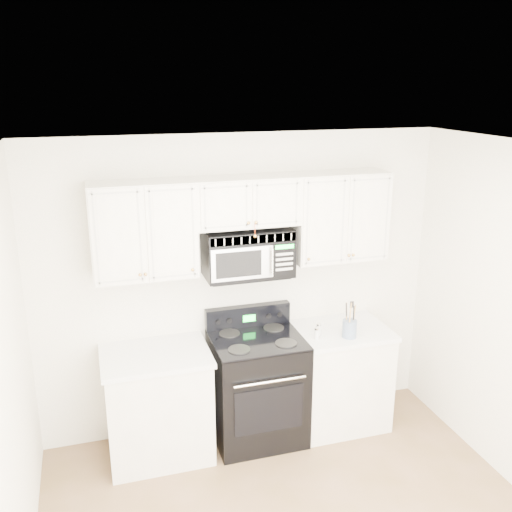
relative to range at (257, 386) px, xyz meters
name	(u,v)px	position (x,y,z in m)	size (l,w,h in m)	color
room	(320,384)	(-0.05, -1.43, 0.82)	(3.51, 3.51, 2.61)	brown
base_cabinet_left	(158,407)	(-0.85, 0.01, -0.06)	(0.86, 0.65, 0.92)	silver
base_cabinet_right	(337,379)	(0.75, 0.01, -0.06)	(0.86, 0.65, 0.92)	silver
range	(257,386)	(0.00, 0.00, 0.00)	(0.76, 0.69, 1.12)	black
upper_cabinets	(246,218)	(-0.05, 0.15, 1.45)	(2.44, 0.37, 0.75)	silver
microwave	(248,253)	(-0.04, 0.13, 1.16)	(0.72, 0.41, 0.40)	black
utensil_crock	(349,328)	(0.76, -0.17, 0.52)	(0.12, 0.12, 0.32)	slate
shaker_salt	(317,333)	(0.49, -0.13, 0.49)	(0.04, 0.04, 0.10)	beige
shaker_pepper	(319,329)	(0.53, -0.05, 0.49)	(0.04, 0.04, 0.10)	beige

